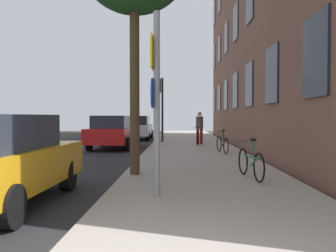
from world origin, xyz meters
name	(u,v)px	position (x,y,z in m)	size (l,w,h in m)	color
ground_plane	(120,149)	(-2.40, 15.00, 0.00)	(41.80, 41.80, 0.00)	#332D28
road_asphalt	(78,149)	(-4.50, 15.00, 0.01)	(7.00, 38.00, 0.01)	#232326
sidewalk	(192,148)	(1.10, 15.00, 0.06)	(4.20, 38.00, 0.12)	#9E9389
sign_post	(155,95)	(-0.01, 4.25, 2.00)	(0.16, 0.60, 3.41)	gray
traffic_light	(161,98)	(-0.57, 18.16, 2.65)	(0.43, 0.24, 3.69)	black
bicycle_0	(251,163)	(2.14, 6.13, 0.50)	(0.43, 1.75, 0.96)	black
bicycle_1	(222,144)	(2.22, 12.01, 0.49)	(0.43, 1.60, 0.95)	black
bicycle_2	(197,137)	(1.44, 16.06, 0.50)	(0.42, 1.77, 0.97)	black
pedestrian_0	(200,126)	(1.58, 16.56, 1.11)	(0.48, 0.48, 1.73)	maroon
car_1	(113,132)	(-2.77, 15.11, 0.84)	(2.05, 4.48, 1.62)	red
car_2	(137,127)	(-2.38, 21.94, 0.84)	(1.94, 4.40, 1.62)	silver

